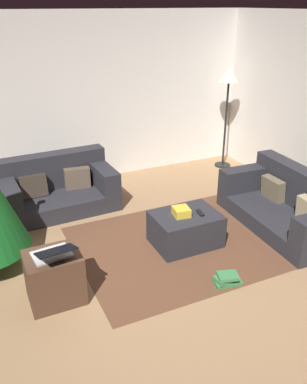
{
  "coord_description": "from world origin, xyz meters",
  "views": [
    {
      "loc": [
        -1.36,
        -3.1,
        2.68
      ],
      "look_at": [
        0.4,
        0.67,
        0.75
      ],
      "focal_mm": 38.21,
      "sensor_mm": 36.0,
      "label": 1
    }
  ],
  "objects_px": {
    "laptop": "(53,253)",
    "gift_box": "(181,212)",
    "couch_left": "(57,189)",
    "ottoman": "(186,229)",
    "book_stack": "(227,279)",
    "couch_right": "(288,205)",
    "side_table": "(54,277)",
    "tv_remote": "(200,213)",
    "corner_lamp": "(229,82)"
  },
  "relations": [
    {
      "from": "tv_remote",
      "to": "book_stack",
      "type": "bearing_deg",
      "value": -91.65
    },
    {
      "from": "ottoman",
      "to": "side_table",
      "type": "distance_m",
      "value": 1.7
    },
    {
      "from": "couch_right",
      "to": "gift_box",
      "type": "distance_m",
      "value": 1.53
    },
    {
      "from": "book_stack",
      "to": "gift_box",
      "type": "bearing_deg",
      "value": 94.82
    },
    {
      "from": "couch_right",
      "to": "side_table",
      "type": "distance_m",
      "value": 3.11
    },
    {
      "from": "gift_box",
      "to": "book_stack",
      "type": "distance_m",
      "value": 0.97
    },
    {
      "from": "couch_right",
      "to": "corner_lamp",
      "type": "distance_m",
      "value": 2.51
    },
    {
      "from": "couch_right",
      "to": "laptop",
      "type": "xyz_separation_m",
      "value": [
        -3.1,
        -0.28,
        0.3
      ]
    },
    {
      "from": "side_table",
      "to": "book_stack",
      "type": "height_order",
      "value": "side_table"
    },
    {
      "from": "gift_box",
      "to": "tv_remote",
      "type": "height_order",
      "value": "gift_box"
    },
    {
      "from": "side_table",
      "to": "book_stack",
      "type": "bearing_deg",
      "value": -17.25
    },
    {
      "from": "tv_remote",
      "to": "corner_lamp",
      "type": "height_order",
      "value": "corner_lamp"
    },
    {
      "from": "book_stack",
      "to": "corner_lamp",
      "type": "height_order",
      "value": "corner_lamp"
    },
    {
      "from": "couch_right",
      "to": "corner_lamp",
      "type": "bearing_deg",
      "value": -8.98
    },
    {
      "from": "corner_lamp",
      "to": "couch_left",
      "type": "bearing_deg",
      "value": -172.82
    },
    {
      "from": "book_stack",
      "to": "corner_lamp",
      "type": "relative_size",
      "value": 0.18
    },
    {
      "from": "book_stack",
      "to": "corner_lamp",
      "type": "xyz_separation_m",
      "value": [
        1.88,
        2.9,
        1.42
      ]
    },
    {
      "from": "gift_box",
      "to": "book_stack",
      "type": "relative_size",
      "value": 0.65
    },
    {
      "from": "couch_left",
      "to": "ottoman",
      "type": "height_order",
      "value": "couch_left"
    },
    {
      "from": "gift_box",
      "to": "couch_right",
      "type": "bearing_deg",
      "value": -5.59
    },
    {
      "from": "couch_left",
      "to": "couch_right",
      "type": "bearing_deg",
      "value": 143.68
    },
    {
      "from": "ottoman",
      "to": "tv_remote",
      "type": "height_order",
      "value": "tv_remote"
    },
    {
      "from": "laptop",
      "to": "book_stack",
      "type": "relative_size",
      "value": 1.49
    },
    {
      "from": "couch_right",
      "to": "gift_box",
      "type": "xyz_separation_m",
      "value": [
        -1.51,
        0.15,
        0.17
      ]
    },
    {
      "from": "corner_lamp",
      "to": "side_table",
      "type": "bearing_deg",
      "value": -146.18
    },
    {
      "from": "couch_right",
      "to": "side_table",
      "type": "relative_size",
      "value": 3.49
    },
    {
      "from": "couch_right",
      "to": "book_stack",
      "type": "height_order",
      "value": "couch_right"
    },
    {
      "from": "couch_left",
      "to": "couch_right",
      "type": "distance_m",
      "value": 3.17
    },
    {
      "from": "laptop",
      "to": "side_table",
      "type": "bearing_deg",
      "value": 95.58
    },
    {
      "from": "couch_left",
      "to": "gift_box",
      "type": "relative_size",
      "value": 8.12
    },
    {
      "from": "laptop",
      "to": "tv_remote",
      "type": "bearing_deg",
      "value": 11.64
    },
    {
      "from": "ottoman",
      "to": "gift_box",
      "type": "relative_size",
      "value": 3.99
    },
    {
      "from": "laptop",
      "to": "corner_lamp",
      "type": "distance_m",
      "value": 4.4
    },
    {
      "from": "couch_right",
      "to": "ottoman",
      "type": "xyz_separation_m",
      "value": [
        -1.45,
        0.15,
        -0.08
      ]
    },
    {
      "from": "corner_lamp",
      "to": "ottoman",
      "type": "bearing_deg",
      "value": -133.17
    },
    {
      "from": "tv_remote",
      "to": "book_stack",
      "type": "relative_size",
      "value": 0.53
    },
    {
      "from": "couch_left",
      "to": "gift_box",
      "type": "xyz_separation_m",
      "value": [
        1.11,
        -1.63,
        0.16
      ]
    },
    {
      "from": "gift_box",
      "to": "laptop",
      "type": "bearing_deg",
      "value": -164.89
    },
    {
      "from": "couch_left",
      "to": "book_stack",
      "type": "relative_size",
      "value": 5.25
    },
    {
      "from": "ottoman",
      "to": "corner_lamp",
      "type": "relative_size",
      "value": 0.45
    },
    {
      "from": "side_table",
      "to": "ottoman",
      "type": "bearing_deg",
      "value": 12.36
    },
    {
      "from": "book_stack",
      "to": "laptop",
      "type": "bearing_deg",
      "value": 164.7
    },
    {
      "from": "ottoman",
      "to": "book_stack",
      "type": "height_order",
      "value": "ottoman"
    },
    {
      "from": "side_table",
      "to": "couch_right",
      "type": "bearing_deg",
      "value": 4.0
    },
    {
      "from": "couch_left",
      "to": "ottoman",
      "type": "relative_size",
      "value": 2.04
    },
    {
      "from": "gift_box",
      "to": "tv_remote",
      "type": "bearing_deg",
      "value": -13.45
    },
    {
      "from": "couch_left",
      "to": "book_stack",
      "type": "xyz_separation_m",
      "value": [
        1.19,
        -2.51,
        -0.23
      ]
    },
    {
      "from": "laptop",
      "to": "couch_left",
      "type": "bearing_deg",
      "value": 77.01
    },
    {
      "from": "laptop",
      "to": "gift_box",
      "type": "bearing_deg",
      "value": 15.11
    },
    {
      "from": "ottoman",
      "to": "gift_box",
      "type": "bearing_deg",
      "value": 178.49
    }
  ]
}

